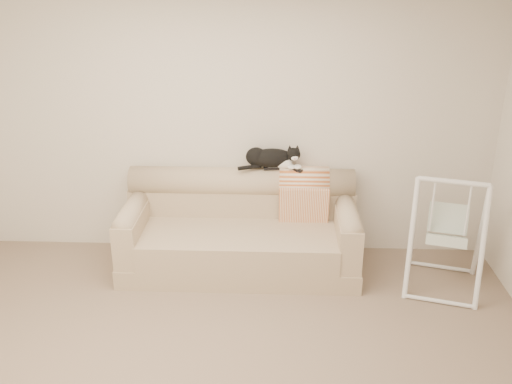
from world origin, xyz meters
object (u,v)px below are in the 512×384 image
(sofa, at_px, (240,231))
(remote_a, at_px, (273,168))
(remote_b, at_px, (294,169))
(baby_swing, at_px, (446,234))
(tuxedo_cat, at_px, (271,158))

(sofa, distance_m, remote_a, 0.68)
(sofa, bearing_deg, remote_a, 38.34)
(remote_b, height_order, baby_swing, baby_swing)
(remote_b, distance_m, baby_swing, 1.49)
(tuxedo_cat, bearing_deg, remote_a, -16.67)
(remote_a, distance_m, remote_b, 0.20)
(remote_a, bearing_deg, baby_swing, -19.73)
(sofa, relative_size, baby_swing, 2.12)
(remote_b, bearing_deg, remote_a, 172.63)
(remote_b, xyz_separation_m, tuxedo_cat, (-0.22, 0.03, 0.10))
(sofa, distance_m, remote_b, 0.78)
(baby_swing, bearing_deg, sofa, 170.39)
(remote_b, distance_m, tuxedo_cat, 0.24)
(sofa, relative_size, remote_b, 13.17)
(remote_b, bearing_deg, baby_swing, -21.44)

